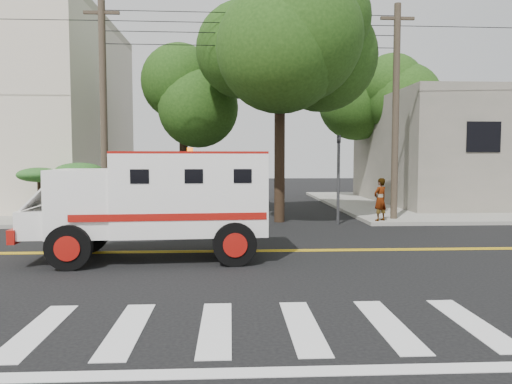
{
  "coord_description": "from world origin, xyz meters",
  "views": [
    {
      "loc": [
        -0.56,
        -14.32,
        2.72
      ],
      "look_at": [
        0.27,
        1.75,
        1.6
      ],
      "focal_mm": 35.0,
      "sensor_mm": 36.0,
      "label": 1
    }
  ],
  "objects": [
    {
      "name": "ground",
      "position": [
        0.0,
        0.0,
        0.0
      ],
      "size": [
        100.0,
        100.0,
        0.0
      ],
      "primitive_type": "plane",
      "color": "black",
      "rests_on": "ground"
    },
    {
      "name": "traffic_signal",
      "position": [
        3.8,
        5.6,
        2.23
      ],
      "size": [
        0.15,
        0.18,
        3.6
      ],
      "color": "#3F3F42",
      "rests_on": "ground"
    },
    {
      "name": "palm_planter",
      "position": [
        -7.44,
        6.62,
        1.65
      ],
      "size": [
        3.52,
        2.63,
        2.36
      ],
      "color": "#1E3314",
      "rests_on": "sidewalk_nw"
    },
    {
      "name": "utility_pole_left",
      "position": [
        -5.6,
        6.0,
        4.5
      ],
      "size": [
        0.28,
        0.28,
        9.0
      ],
      "primitive_type": "cylinder",
      "color": "#382D23",
      "rests_on": "ground"
    },
    {
      "name": "tree_right",
      "position": [
        8.84,
        15.77,
        6.09
      ],
      "size": [
        4.8,
        4.5,
        8.2
      ],
      "color": "black",
      "rests_on": "ground"
    },
    {
      "name": "tree_left",
      "position": [
        -2.68,
        11.79,
        5.73
      ],
      "size": [
        4.48,
        4.2,
        7.7
      ],
      "color": "black",
      "rests_on": "ground"
    },
    {
      "name": "utility_pole_right",
      "position": [
        6.3,
        6.2,
        4.5
      ],
      "size": [
        0.28,
        0.28,
        9.0
      ],
      "primitive_type": "cylinder",
      "color": "#382D23",
      "rests_on": "ground"
    },
    {
      "name": "armored_truck",
      "position": [
        -2.45,
        -0.95,
        1.63
      ],
      "size": [
        6.45,
        2.9,
        2.87
      ],
      "rotation": [
        0.0,
        0.0,
        0.07
      ],
      "color": "white",
      "rests_on": "ground"
    },
    {
      "name": "pedestrian_b",
      "position": [
        10.37,
        8.76,
        1.01
      ],
      "size": [
        1.05,
        1.04,
        1.71
      ],
      "primitive_type": "imported",
      "rotation": [
        0.0,
        0.0,
        2.43
      ],
      "color": "gray",
      "rests_on": "sidewalk_ne"
    },
    {
      "name": "accessibility_sign",
      "position": [
        -6.2,
        6.17,
        1.37
      ],
      "size": [
        0.45,
        0.1,
        2.02
      ],
      "color": "#3F3F42",
      "rests_on": "ground"
    },
    {
      "name": "building_right",
      "position": [
        15.0,
        14.0,
        3.15
      ],
      "size": [
        14.0,
        12.0,
        6.0
      ],
      "primitive_type": "cube",
      "color": "slate",
      "rests_on": "sidewalk_ne"
    },
    {
      "name": "tree_main",
      "position": [
        1.94,
        6.21,
        7.2
      ],
      "size": [
        6.08,
        5.7,
        9.85
      ],
      "color": "black",
      "rests_on": "ground"
    },
    {
      "name": "sidewalk_ne",
      "position": [
        13.5,
        13.5,
        0.07
      ],
      "size": [
        17.0,
        17.0,
        0.15
      ],
      "primitive_type": "cube",
      "color": "gray",
      "rests_on": "ground"
    },
    {
      "name": "pedestrian_a",
      "position": [
        5.5,
        5.5,
        1.02
      ],
      "size": [
        0.76,
        0.68,
        1.73
      ],
      "primitive_type": "imported",
      "rotation": [
        0.0,
        0.0,
        3.68
      ],
      "color": "gray",
      "rests_on": "sidewalk_ne"
    }
  ]
}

